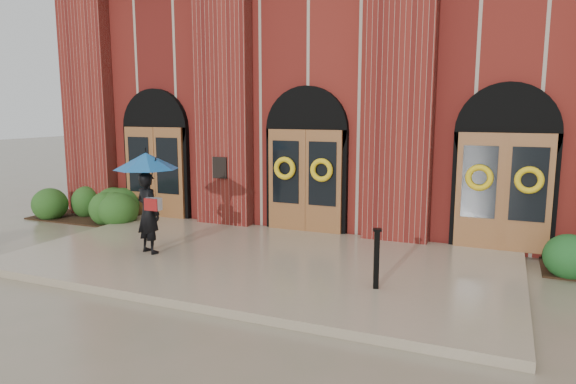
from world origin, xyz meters
The scene contains 6 objects.
ground centered at (0.00, 0.00, 0.00)m, with size 90.00×90.00×0.00m, color gray.
landing centered at (0.00, 0.15, 0.07)m, with size 10.00×5.30×0.15m, color gray.
church_building centered at (0.00, 8.78, 3.50)m, with size 16.20×12.53×7.00m.
man_with_umbrella centered at (-2.26, -0.43, 1.62)m, with size 1.64×1.64×2.11m.
metal_post centered at (2.63, -0.71, 0.69)m, with size 0.17×0.17×1.03m.
hedge_wall_left centered at (-6.34, 2.20, 0.43)m, with size 3.36×1.34×0.86m, color #244D19.
Camera 1 is at (4.52, -8.90, 3.12)m, focal length 32.00 mm.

